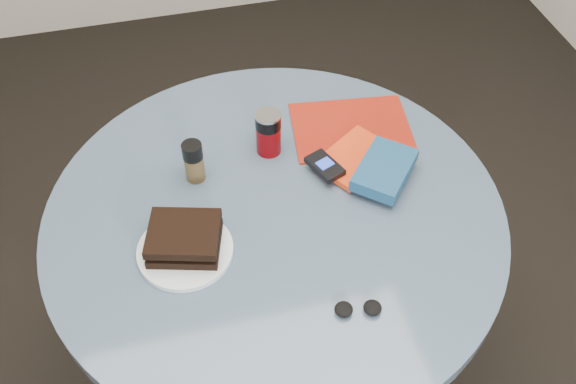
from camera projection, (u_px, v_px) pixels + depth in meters
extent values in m
plane|color=black|center=(278.00, 369.00, 1.95)|extent=(4.00, 4.00, 0.00)
cylinder|color=black|center=(278.00, 366.00, 1.94)|extent=(0.48, 0.48, 0.03)
cylinder|color=black|center=(277.00, 304.00, 1.67)|extent=(0.11, 0.11, 0.68)
cylinder|color=#3A4B60|center=(275.00, 216.00, 1.40)|extent=(1.00, 1.00, 0.04)
cylinder|color=white|center=(185.00, 251.00, 1.31)|extent=(0.23, 0.23, 0.01)
cube|color=black|center=(185.00, 243.00, 1.30)|extent=(0.17, 0.16, 0.02)
cube|color=black|center=(184.00, 238.00, 1.29)|extent=(0.15, 0.13, 0.01)
cube|color=black|center=(183.00, 233.00, 1.28)|extent=(0.17, 0.16, 0.02)
cylinder|color=#6A0509|center=(269.00, 138.00, 1.49)|extent=(0.07, 0.07, 0.08)
cylinder|color=black|center=(268.00, 121.00, 1.45)|extent=(0.07, 0.07, 0.03)
cylinder|color=silver|center=(268.00, 115.00, 1.43)|extent=(0.07, 0.07, 0.01)
cylinder|color=#503D22|center=(195.00, 167.00, 1.43)|extent=(0.05, 0.05, 0.07)
cylinder|color=black|center=(192.00, 151.00, 1.39)|extent=(0.05, 0.05, 0.04)
cube|color=maroon|center=(351.00, 128.00, 1.56)|extent=(0.31, 0.25, 0.01)
cube|color=red|center=(354.00, 158.00, 1.48)|extent=(0.21, 0.19, 0.01)
cube|color=navy|center=(384.00, 170.00, 1.42)|extent=(0.18, 0.19, 0.03)
cube|color=black|center=(325.00, 166.00, 1.44)|extent=(0.08, 0.10, 0.01)
cube|color=#243CB5|center=(325.00, 163.00, 1.44)|extent=(0.04, 0.04, 0.00)
ellipsoid|color=black|center=(344.00, 309.00, 1.21)|extent=(0.04, 0.04, 0.02)
ellipsoid|color=black|center=(373.00, 308.00, 1.22)|extent=(0.04, 0.04, 0.02)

